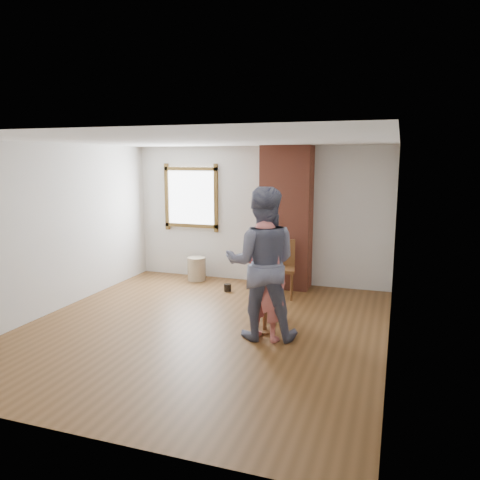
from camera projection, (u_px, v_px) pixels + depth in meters
name	position (u px, v px, depth m)	size (l,w,h in m)	color
ground	(203.00, 328.00, 6.62)	(5.50, 5.50, 0.00)	brown
room_shell	(214.00, 197.00, 6.89)	(5.04, 5.52, 2.62)	silver
brick_chimney	(286.00, 218.00, 8.53)	(0.90, 0.50, 2.60)	#994A36
stoneware_crock	(197.00, 269.00, 9.19)	(0.36, 0.36, 0.46)	tan
dark_pot	(228.00, 288.00, 8.44)	(0.13, 0.13, 0.13)	black
dining_chair_left	(281.00, 265.00, 8.08)	(0.54, 0.54, 0.98)	brown
dining_chair_right	(268.00, 286.00, 6.98)	(0.42, 0.42, 0.87)	brown
side_table	(265.00, 304.00, 6.41)	(0.40, 0.40, 0.60)	brown
cake_plate	(265.00, 289.00, 6.38)	(0.18, 0.18, 0.01)	white
cake_slice	(266.00, 287.00, 6.37)	(0.08, 0.07, 0.06)	white
man	(262.00, 263.00, 6.14)	(0.98, 0.76, 2.02)	#141537
person_pink	(265.00, 281.00, 6.09)	(0.58, 0.38, 1.60)	#E17370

